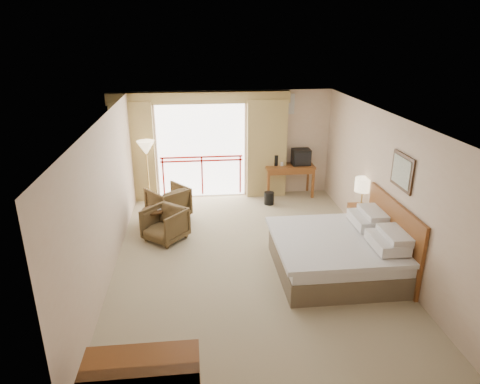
{
  "coord_description": "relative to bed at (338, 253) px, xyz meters",
  "views": [
    {
      "loc": [
        -0.96,
        -7.06,
        4.05
      ],
      "look_at": [
        -0.15,
        0.4,
        1.22
      ],
      "focal_mm": 32.0,
      "sensor_mm": 36.0,
      "label": 1
    }
  ],
  "objects": [
    {
      "name": "floor",
      "position": [
        -1.5,
        0.6,
        -0.38
      ],
      "size": [
        7.0,
        7.0,
        0.0
      ],
      "primitive_type": "plane",
      "color": "#998C69",
      "rests_on": "ground"
    },
    {
      "name": "ceiling",
      "position": [
        -1.5,
        0.6,
        2.32
      ],
      "size": [
        7.0,
        7.0,
        0.0
      ],
      "primitive_type": "plane",
      "rotation": [
        3.14,
        0.0,
        0.0
      ],
      "color": "white",
      "rests_on": "wall_back"
    },
    {
      "name": "wall_back",
      "position": [
        -1.5,
        4.1,
        0.97
      ],
      "size": [
        5.0,
        0.0,
        5.0
      ],
      "primitive_type": "plane",
      "rotation": [
        1.57,
        0.0,
        0.0
      ],
      "color": "#CDAF93",
      "rests_on": "ground"
    },
    {
      "name": "wall_front",
      "position": [
        -1.5,
        -2.9,
        0.97
      ],
      "size": [
        5.0,
        0.0,
        5.0
      ],
      "primitive_type": "plane",
      "rotation": [
        -1.57,
        0.0,
        0.0
      ],
      "color": "#CDAF93",
      "rests_on": "ground"
    },
    {
      "name": "wall_left",
      "position": [
        -4.0,
        0.6,
        0.97
      ],
      "size": [
        0.0,
        7.0,
        7.0
      ],
      "primitive_type": "plane",
      "rotation": [
        1.57,
        0.0,
        1.57
      ],
      "color": "#CDAF93",
      "rests_on": "ground"
    },
    {
      "name": "wall_right",
      "position": [
        1.0,
        0.6,
        0.97
      ],
      "size": [
        0.0,
        7.0,
        7.0
      ],
      "primitive_type": "plane",
      "rotation": [
        1.57,
        0.0,
        -1.57
      ],
      "color": "#CDAF93",
      "rests_on": "ground"
    },
    {
      "name": "balcony_door",
      "position": [
        -2.3,
        4.08,
        0.82
      ],
      "size": [
        2.4,
        0.0,
        2.4
      ],
      "primitive_type": "plane",
      "rotation": [
        1.57,
        0.0,
        0.0
      ],
      "color": "white",
      "rests_on": "wall_back"
    },
    {
      "name": "balcony_railing",
      "position": [
        -2.3,
        4.06,
        0.44
      ],
      "size": [
        2.09,
        0.03,
        1.02
      ],
      "color": "#B4160F",
      "rests_on": "wall_back"
    },
    {
      "name": "curtain_left",
      "position": [
        -3.95,
        3.95,
        0.87
      ],
      "size": [
        1.0,
        0.26,
        2.5
      ],
      "primitive_type": "cube",
      "color": "#97814F",
      "rests_on": "wall_back"
    },
    {
      "name": "curtain_right",
      "position": [
        -0.65,
        3.95,
        0.87
      ],
      "size": [
        1.0,
        0.26,
        2.5
      ],
      "primitive_type": "cube",
      "color": "#97814F",
      "rests_on": "wall_back"
    },
    {
      "name": "valance",
      "position": [
        -2.3,
        3.98,
        2.17
      ],
      "size": [
        4.4,
        0.22,
        0.28
      ],
      "primitive_type": "cube",
      "color": "#97814F",
      "rests_on": "wall_back"
    },
    {
      "name": "hvac_vent",
      "position": [
        -0.2,
        4.07,
        1.97
      ],
      "size": [
        0.5,
        0.04,
        0.5
      ],
      "primitive_type": "cube",
      "color": "silver",
      "rests_on": "wall_back"
    },
    {
      "name": "bed",
      "position": [
        0.0,
        0.0,
        0.0
      ],
      "size": [
        2.13,
        2.06,
        0.97
      ],
      "color": "brown",
      "rests_on": "floor"
    },
    {
      "name": "headboard",
      "position": [
        0.96,
        0.0,
        0.27
      ],
      "size": [
        0.06,
        2.1,
        1.3
      ],
      "primitive_type": "cube",
      "color": "brown",
      "rests_on": "wall_right"
    },
    {
      "name": "framed_art",
      "position": [
        0.97,
        0.0,
        1.47
      ],
      "size": [
        0.04,
        0.72,
        0.6
      ],
      "color": "black",
      "rests_on": "wall_right"
    },
    {
      "name": "nightstand",
      "position": [
        0.93,
        1.36,
        -0.05
      ],
      "size": [
        0.49,
        0.57,
        0.65
      ],
      "primitive_type": "cube",
      "rotation": [
        0.0,
        0.0,
        -0.07
      ],
      "color": "brown",
      "rests_on": "floor"
    },
    {
      "name": "table_lamp",
      "position": [
        0.93,
        1.41,
        0.73
      ],
      "size": [
        0.34,
        0.34,
        0.59
      ],
      "rotation": [
        0.0,
        0.0,
        -0.35
      ],
      "color": "tan",
      "rests_on": "nightstand"
    },
    {
      "name": "phone",
      "position": [
        0.88,
        1.21,
        0.31
      ],
      "size": [
        0.21,
        0.18,
        0.08
      ],
      "primitive_type": "cube",
      "rotation": [
        0.0,
        0.0,
        -0.3
      ],
      "color": "black",
      "rests_on": "nightstand"
    },
    {
      "name": "desk",
      "position": [
        -0.06,
        3.92,
        0.27
      ],
      "size": [
        1.26,
        0.61,
        0.83
      ],
      "rotation": [
        0.0,
        0.0,
        -0.01
      ],
      "color": "brown",
      "rests_on": "floor"
    },
    {
      "name": "tv",
      "position": [
        0.24,
        3.86,
        0.65
      ],
      "size": [
        0.46,
        0.36,
        0.41
      ],
      "rotation": [
        0.0,
        0.0,
        0.36
      ],
      "color": "black",
      "rests_on": "desk"
    },
    {
      "name": "coffee_maker",
      "position": [
        -0.41,
        3.87,
        0.59
      ],
      "size": [
        0.17,
        0.17,
        0.28
      ],
      "primitive_type": "cylinder",
      "rotation": [
        0.0,
        0.0,
        -0.32
      ],
      "color": "black",
      "rests_on": "desk"
    },
    {
      "name": "cup",
      "position": [
        -0.26,
        3.82,
        0.49
      ],
      "size": [
        0.09,
        0.09,
        0.1
      ],
      "primitive_type": "cylinder",
      "rotation": [
        0.0,
        0.0,
        0.26
      ],
      "color": "white",
      "rests_on": "desk"
    },
    {
      "name": "wastebasket",
      "position": [
        -0.67,
        3.29,
        -0.22
      ],
      "size": [
        0.31,
        0.31,
        0.31
      ],
      "primitive_type": "cylinder",
      "rotation": [
        0.0,
        0.0,
        0.29
      ],
      "color": "black",
      "rests_on": "floor"
    },
    {
      "name": "armchair_far",
      "position": [
        -3.11,
        2.76,
        -0.38
      ],
      "size": [
        1.12,
        1.12,
        0.74
      ],
      "primitive_type": "imported",
      "rotation": [
        0.0,
        0.0,
        -2.49
      ],
      "color": "#43321B",
      "rests_on": "floor"
    },
    {
      "name": "armchair_near",
      "position": [
        -3.12,
        1.6,
        -0.38
      ],
      "size": [
        1.05,
        1.05,
        0.69
      ],
      "primitive_type": "imported",
      "rotation": [
        0.0,
        0.0,
        -0.7
      ],
      "color": "#43321B",
      "rests_on": "floor"
    },
    {
      "name": "side_table",
      "position": [
        -3.37,
        1.96,
        -0.01
      ],
      "size": [
        0.49,
        0.49,
        0.53
      ],
      "rotation": [
        0.0,
        0.0,
        -0.33
      ],
      "color": "black",
      "rests_on": "floor"
    },
    {
      "name": "book",
      "position": [
        -3.37,
        1.96,
        0.16
      ],
      "size": [
        0.23,
        0.26,
        0.02
      ],
      "primitive_type": "imported",
      "rotation": [
        0.0,
        0.0,
        0.37
      ],
      "color": "white",
      "rests_on": "side_table"
    },
    {
      "name": "floor_lamp",
      "position": [
        -3.6,
        3.48,
        1.04
      ],
      "size": [
        0.42,
        0.42,
        1.64
      ],
      "rotation": [
        0.0,
        0.0,
        0.2
      ],
      "color": "tan",
      "rests_on": "floor"
    }
  ]
}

